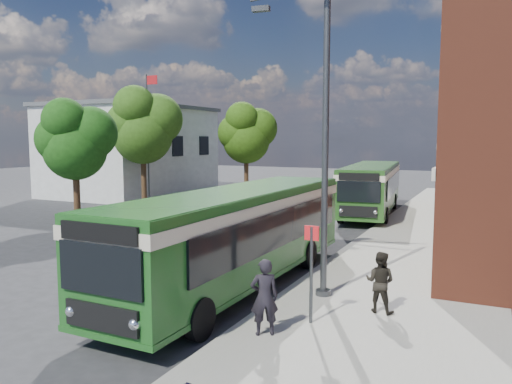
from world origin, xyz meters
The scene contains 14 objects.
ground centered at (0.00, 0.00, 0.00)m, with size 120.00×120.00×0.00m, color #2A2A2C.
pavement centered at (7.00, 8.00, 0.07)m, with size 6.00×48.00×0.15m, color gray.
kerb_line centered at (3.95, 8.00, 0.01)m, with size 0.12×48.00×0.01m, color beige.
white_building centered at (-18.00, 18.00, 3.66)m, with size 9.40×13.40×7.30m.
flagpole centered at (-12.45, 13.00, 4.94)m, with size 0.95×0.10×9.00m.
street_lamp centered at (4.84, -2.00, 4.79)m, with size 2.96×2.38×9.00m.
bus_stop_sign centered at (5.60, -4.20, 1.51)m, with size 0.35×0.08×2.52m.
bus_front centered at (2.43, -1.91, 1.83)m, with size 2.76×11.93×3.02m.
bus_rear centered at (2.74, 14.90, 1.83)m, with size 3.80×11.70×3.02m.
pedestrian_a centered at (4.89, -5.35, 1.03)m, with size 0.64×0.42×1.75m, color black.
pedestrian_b centered at (6.93, -2.71, 0.94)m, with size 0.77×0.60×1.58m, color black.
tree_left centered at (-10.98, 4.77, 4.56)m, with size 3.98×3.79×6.72m.
tree_mid centered at (-12.40, 12.35, 5.53)m, with size 4.82×4.59×8.15m.
tree_right centered at (-8.49, 20.37, 5.06)m, with size 4.42×4.20×7.46m.
Camera 1 is at (9.44, -15.26, 4.57)m, focal length 35.00 mm.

